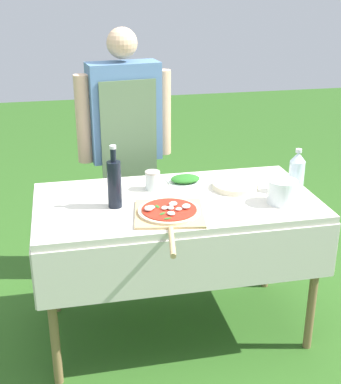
% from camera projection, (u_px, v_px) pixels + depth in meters
% --- Properties ---
extents(ground_plane, '(12.00, 12.00, 0.00)m').
position_uv_depth(ground_plane, '(176.00, 327.00, 2.98)').
color(ground_plane, '#2D5B1E').
extents(prep_table, '(1.42, 0.75, 0.78)m').
position_uv_depth(prep_table, '(176.00, 215.00, 2.72)').
color(prep_table, beige).
rests_on(prep_table, ground).
extents(person_cook, '(0.58, 0.24, 1.55)m').
position_uv_depth(person_cook, '(125.00, 136.00, 3.23)').
color(person_cook, '#4C4C51').
rests_on(person_cook, ground).
extents(pizza_on_peel, '(0.37, 0.59, 0.06)m').
position_uv_depth(pizza_on_peel, '(169.00, 213.00, 2.49)').
color(pizza_on_peel, tan).
rests_on(pizza_on_peel, prep_table).
extents(oil_bottle, '(0.07, 0.07, 0.31)m').
position_uv_depth(oil_bottle, '(114.00, 183.00, 2.55)').
color(oil_bottle, black).
rests_on(oil_bottle, prep_table).
extents(water_bottle, '(0.08, 0.08, 0.23)m').
position_uv_depth(water_bottle, '(297.00, 172.00, 2.74)').
color(water_bottle, silver).
rests_on(water_bottle, prep_table).
extents(herb_container, '(0.19, 0.14, 0.04)m').
position_uv_depth(herb_container, '(185.00, 179.00, 2.88)').
color(herb_container, silver).
rests_on(herb_container, prep_table).
extents(mixing_tub, '(0.14, 0.14, 0.12)m').
position_uv_depth(mixing_tub, '(282.00, 192.00, 2.61)').
color(mixing_tub, silver).
rests_on(mixing_tub, prep_table).
extents(plate_stack, '(0.24, 0.24, 0.03)m').
position_uv_depth(plate_stack, '(235.00, 186.00, 2.81)').
color(plate_stack, beige).
rests_on(plate_stack, prep_table).
extents(sauce_jar, '(0.08, 0.08, 0.10)m').
position_uv_depth(sauce_jar, '(153.00, 181.00, 2.79)').
color(sauce_jar, silver).
rests_on(sauce_jar, prep_table).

